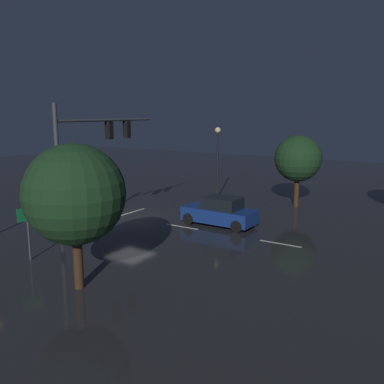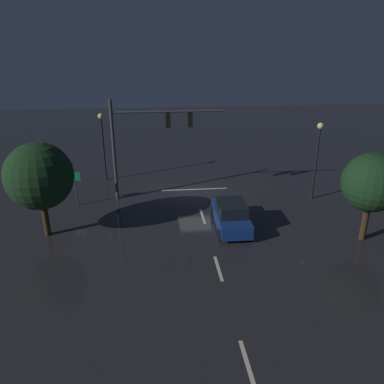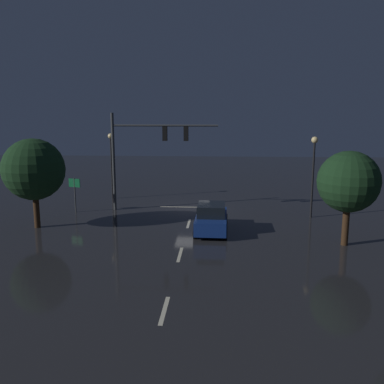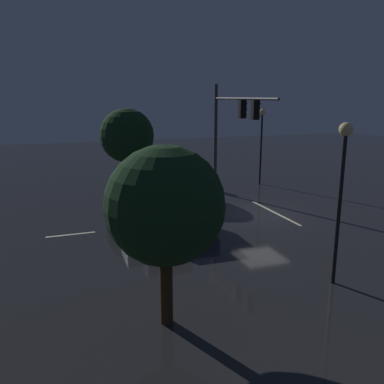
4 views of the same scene
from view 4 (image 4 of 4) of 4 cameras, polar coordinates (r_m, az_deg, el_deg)
ground_plane at (r=22.26m, az=9.84°, el=-3.09°), size 80.00×80.00×0.00m
traffic_signal_assembly at (r=24.19m, az=5.61°, el=9.80°), size 7.59×0.47×7.00m
lane_dash_far at (r=20.65m, az=0.09°, el=-4.18°), size 0.16×2.20×0.01m
lane_dash_mid at (r=19.56m, az=-16.79°, el=-5.79°), size 0.16×2.20×0.01m
stop_bar at (r=22.66m, az=11.64°, el=-2.86°), size 5.00×0.16×0.01m
car_approaching at (r=18.57m, az=-3.29°, el=-3.67°), size 1.98×4.40×1.70m
street_lamp_left_kerb at (r=13.84m, az=20.47°, el=2.31°), size 0.44×0.44×5.45m
street_lamp_right_kerb at (r=29.29m, az=9.81°, el=8.29°), size 0.44×0.44×5.39m
route_sign at (r=28.75m, az=-0.49°, el=4.46°), size 0.88×0.29×2.47m
tree_right_near at (r=28.39m, az=-9.21°, el=7.89°), size 3.73×3.73×5.48m
tree_left_far at (r=10.65m, az=-3.85°, el=-2.01°), size 3.22×3.22×5.04m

